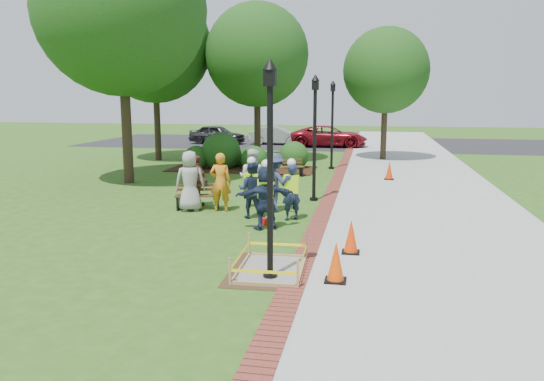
% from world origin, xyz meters
% --- Properties ---
extents(ground, '(100.00, 100.00, 0.00)m').
position_xyz_m(ground, '(0.00, 0.00, 0.00)').
color(ground, '#285116').
rests_on(ground, ground).
extents(sidewalk, '(6.00, 60.00, 0.02)m').
position_xyz_m(sidewalk, '(5.00, 10.00, 0.01)').
color(sidewalk, '#9E9E99').
rests_on(sidewalk, ground).
extents(brick_edging, '(0.50, 60.00, 0.03)m').
position_xyz_m(brick_edging, '(1.75, 10.00, 0.01)').
color(brick_edging, maroon).
rests_on(brick_edging, ground).
extents(mulch_bed, '(7.00, 3.00, 0.05)m').
position_xyz_m(mulch_bed, '(-3.00, 12.00, 0.02)').
color(mulch_bed, '#381E0F').
rests_on(mulch_bed, ground).
extents(parking_lot, '(36.00, 12.00, 0.01)m').
position_xyz_m(parking_lot, '(0.00, 27.00, 0.00)').
color(parking_lot, black).
rests_on(parking_lot, ground).
extents(wet_concrete_pad, '(1.78, 2.36, 0.55)m').
position_xyz_m(wet_concrete_pad, '(1.18, -2.54, 0.23)').
color(wet_concrete_pad, '#47331E').
rests_on(wet_concrete_pad, ground).
extents(bench_near, '(1.51, 0.79, 0.78)m').
position_xyz_m(bench_near, '(-2.21, 2.91, 0.25)').
color(bench_near, brown).
rests_on(bench_near, ground).
extents(bench_far, '(1.49, 0.97, 0.77)m').
position_xyz_m(bench_far, '(-0.47, 10.15, 0.25)').
color(bench_far, brown).
rests_on(bench_far, ground).
extents(cone_front, '(0.42, 0.42, 0.82)m').
position_xyz_m(cone_front, '(2.54, -2.97, 0.40)').
color(cone_front, black).
rests_on(cone_front, ground).
extents(cone_back, '(0.40, 0.40, 0.80)m').
position_xyz_m(cone_back, '(2.75, -1.02, 0.38)').
color(cone_back, black).
rests_on(cone_back, ground).
extents(cone_far, '(0.40, 0.40, 0.79)m').
position_xyz_m(cone_far, '(3.93, 10.03, 0.38)').
color(cone_far, black).
rests_on(cone_far, ground).
extents(toolbox, '(0.42, 0.34, 0.19)m').
position_xyz_m(toolbox, '(0.34, 1.28, 0.09)').
color(toolbox, '#AB130D').
rests_on(toolbox, ground).
extents(lamp_near, '(0.28, 0.28, 4.26)m').
position_xyz_m(lamp_near, '(1.25, -3.00, 2.48)').
color(lamp_near, black).
rests_on(lamp_near, ground).
extents(lamp_mid, '(0.28, 0.28, 4.26)m').
position_xyz_m(lamp_mid, '(1.25, 5.00, 2.48)').
color(lamp_mid, black).
rests_on(lamp_mid, ground).
extents(lamp_far, '(0.28, 0.28, 4.26)m').
position_xyz_m(lamp_far, '(1.25, 13.00, 2.48)').
color(lamp_far, black).
rests_on(lamp_far, ground).
extents(tree_left, '(6.73, 6.73, 10.22)m').
position_xyz_m(tree_left, '(-6.67, 7.33, 6.85)').
color(tree_left, '#3D2D1E').
rests_on(tree_left, ground).
extents(tree_back, '(5.47, 5.47, 8.38)m').
position_xyz_m(tree_back, '(-2.95, 15.32, 5.64)').
color(tree_back, '#3D2D1E').
rests_on(tree_back, ground).
extents(tree_right, '(4.67, 4.67, 7.23)m').
position_xyz_m(tree_right, '(3.80, 17.38, 4.88)').
color(tree_right, '#3D2D1E').
rests_on(tree_right, ground).
extents(tree_far, '(6.12, 6.12, 9.23)m').
position_xyz_m(tree_far, '(-8.52, 14.90, 6.16)').
color(tree_far, '#3D2D1E').
rests_on(tree_far, ground).
extents(shrub_a, '(1.23, 1.23, 1.23)m').
position_xyz_m(shrub_a, '(-5.25, 11.78, 0.00)').
color(shrub_a, '#133F12').
rests_on(shrub_a, ground).
extents(shrub_b, '(1.92, 1.92, 1.92)m').
position_xyz_m(shrub_b, '(-4.09, 12.13, 0.00)').
color(shrub_b, '#133F12').
rests_on(shrub_b, ground).
extents(shrub_c, '(1.28, 1.28, 1.28)m').
position_xyz_m(shrub_c, '(-2.32, 11.70, 0.00)').
color(shrub_c, '#133F12').
rests_on(shrub_c, ground).
extents(shrub_d, '(1.45, 1.45, 1.45)m').
position_xyz_m(shrub_d, '(-0.60, 12.85, 0.00)').
color(shrub_d, '#133F12').
rests_on(shrub_d, ground).
extents(shrub_e, '(1.03, 1.03, 1.03)m').
position_xyz_m(shrub_e, '(-3.45, 12.86, 0.00)').
color(shrub_e, '#133F12').
rests_on(shrub_e, ground).
extents(casual_person_a, '(0.69, 0.55, 1.89)m').
position_xyz_m(casual_person_a, '(-2.37, 2.66, 0.94)').
color(casual_person_a, '#999999').
rests_on(casual_person_a, ground).
extents(casual_person_b, '(0.61, 0.41, 1.83)m').
position_xyz_m(casual_person_b, '(-1.42, 2.78, 0.91)').
color(casual_person_b, orange).
rests_on(casual_person_b, ground).
extents(casual_person_c, '(0.68, 0.52, 1.88)m').
position_xyz_m(casual_person_c, '(-0.61, 3.64, 0.94)').
color(casual_person_c, silver).
rests_on(casual_person_c, ground).
extents(casual_person_d, '(0.63, 0.58, 1.67)m').
position_xyz_m(casual_person_d, '(-2.39, 3.38, 0.83)').
color(casual_person_d, brown).
rests_on(casual_person_d, ground).
extents(casual_person_e, '(0.69, 0.59, 1.83)m').
position_xyz_m(casual_person_e, '(0.23, 3.01, 0.91)').
color(casual_person_e, '#2F3753').
rests_on(casual_person_e, ground).
extents(hivis_worker_a, '(0.66, 0.57, 1.89)m').
position_xyz_m(hivis_worker_a, '(0.40, 0.85, 0.94)').
color(hivis_worker_a, '#171A3D').
rests_on(hivis_worker_a, ground).
extents(hivis_worker_b, '(0.63, 0.58, 1.80)m').
position_xyz_m(hivis_worker_b, '(0.91, 2.02, 0.90)').
color(hivis_worker_b, '#1A2E44').
rests_on(hivis_worker_b, ground).
extents(hivis_worker_c, '(0.55, 0.36, 1.82)m').
position_xyz_m(hivis_worker_c, '(-0.27, 2.07, 0.90)').
color(hivis_worker_c, '#161D3A').
rests_on(hivis_worker_c, ground).
extents(parked_car_a, '(2.56, 4.87, 1.52)m').
position_xyz_m(parked_car_a, '(-8.05, 24.84, 0.00)').
color(parked_car_a, '#252527').
rests_on(parked_car_a, ground).
extents(parked_car_b, '(2.15, 4.46, 1.42)m').
position_xyz_m(parked_car_b, '(-3.60, 25.13, 0.00)').
color(parked_car_b, '#B6B5BB').
rests_on(parked_car_b, ground).
extents(parked_car_c, '(2.36, 4.98, 1.59)m').
position_xyz_m(parked_car_c, '(0.22, 24.12, 0.00)').
color(parked_car_c, maroon).
rests_on(parked_car_c, ground).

